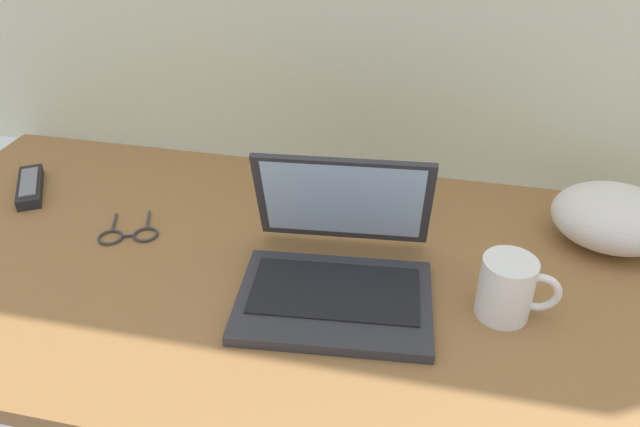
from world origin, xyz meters
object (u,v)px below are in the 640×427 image
at_px(laptop, 337,265).
at_px(cushion, 614,218).
at_px(coffee_mug, 508,288).
at_px(remote_control_near, 30,186).
at_px(eyeglasses, 128,235).

height_order(laptop, cushion, laptop).
height_order(laptop, coffee_mug, laptop).
xyz_separation_m(coffee_mug, remote_control_near, (-0.96, 0.18, -0.04)).
bearing_deg(cushion, eyeglasses, -168.83).
height_order(laptop, remote_control_near, laptop).
bearing_deg(cushion, laptop, -153.45).
relative_size(coffee_mug, remote_control_near, 0.78).
xyz_separation_m(laptop, cushion, (0.46, 0.23, 0.01)).
distance_m(laptop, coffee_mug, 0.27).
bearing_deg(eyeglasses, laptop, -8.14).
bearing_deg(cushion, coffee_mug, -128.80).
distance_m(remote_control_near, cushion, 1.16).
xyz_separation_m(coffee_mug, cushion, (0.19, 0.24, 0.00)).
bearing_deg(coffee_mug, remote_control_near, 169.62).
bearing_deg(laptop, cushion, 26.55).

